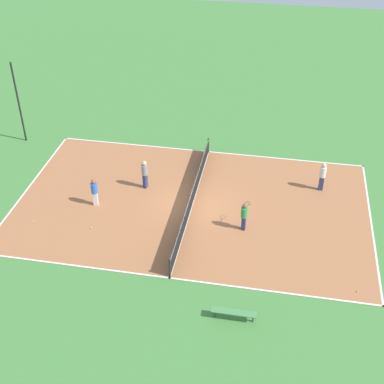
% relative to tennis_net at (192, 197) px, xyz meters
% --- Properties ---
extents(ground_plane, '(80.00, 80.00, 0.00)m').
position_rel_tennis_net_xyz_m(ground_plane, '(0.00, 0.00, -0.55)').
color(ground_plane, '#47843D').
extents(court_surface, '(11.87, 19.60, 0.02)m').
position_rel_tennis_net_xyz_m(court_surface, '(0.00, 0.00, -0.53)').
color(court_surface, '#AD6B42').
rests_on(court_surface, ground_plane).
extents(tennis_net, '(11.67, 0.10, 1.03)m').
position_rel_tennis_net_xyz_m(tennis_net, '(0.00, 0.00, 0.00)').
color(tennis_net, black).
rests_on(tennis_net, court_surface).
extents(bench, '(0.36, 1.98, 0.45)m').
position_rel_tennis_net_xyz_m(bench, '(-7.81, -3.27, -0.15)').
color(bench, '#4C8C4C').
rests_on(bench, ground_plane).
extents(player_baseline_gray, '(0.46, 0.46, 1.80)m').
position_rel_tennis_net_xyz_m(player_baseline_gray, '(1.21, 2.99, 0.52)').
color(player_baseline_gray, navy).
rests_on(player_baseline_gray, court_surface).
extents(player_far_green, '(0.97, 0.48, 1.64)m').
position_rel_tennis_net_xyz_m(player_far_green, '(-1.61, -3.05, 0.42)').
color(player_far_green, navy).
rests_on(player_far_green, court_surface).
extents(player_near_blue, '(0.41, 0.41, 1.68)m').
position_rel_tennis_net_xyz_m(player_near_blue, '(-0.95, 5.29, 0.44)').
color(player_near_blue, white).
rests_on(player_near_blue, court_surface).
extents(player_far_white, '(0.37, 0.37, 1.80)m').
position_rel_tennis_net_xyz_m(player_far_white, '(2.82, -7.08, 0.52)').
color(player_far_white, navy).
rests_on(player_far_white, court_surface).
extents(tennis_ball_far_baseline, '(0.07, 0.07, 0.07)m').
position_rel_tennis_net_xyz_m(tennis_ball_far_baseline, '(-5.20, -8.68, -0.49)').
color(tennis_ball_far_baseline, '#CCE033').
rests_on(tennis_ball_far_baseline, court_surface).
extents(tennis_ball_near_net, '(0.07, 0.07, 0.07)m').
position_rel_tennis_net_xyz_m(tennis_ball_near_net, '(-3.05, 8.13, -0.49)').
color(tennis_ball_near_net, '#CCE033').
rests_on(tennis_ball_near_net, court_surface).
extents(tennis_ball_left_sideline, '(0.07, 0.07, 0.07)m').
position_rel_tennis_net_xyz_m(tennis_ball_left_sideline, '(-3.01, 4.87, -0.49)').
color(tennis_ball_left_sideline, '#CCE033').
rests_on(tennis_ball_left_sideline, court_surface).
extents(fence_post_back_right, '(0.12, 0.12, 5.50)m').
position_rel_tennis_net_xyz_m(fence_post_back_right, '(5.18, 12.30, 2.20)').
color(fence_post_back_right, black).
rests_on(fence_post_back_right, ground_plane).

